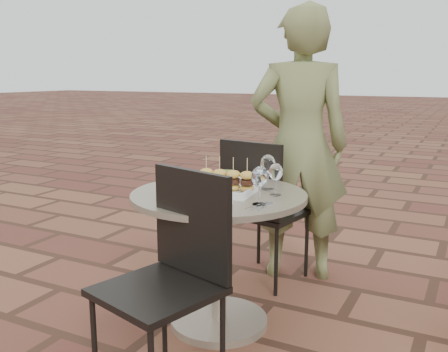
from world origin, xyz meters
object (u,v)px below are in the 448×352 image
at_px(cafe_table, 219,239).
at_px(diner, 299,145).
at_px(plate_sliders, 226,184).
at_px(plate_salmon, 223,178).
at_px(chair_far, 259,200).
at_px(chair_near, 174,262).
at_px(plate_tuna, 200,204).

height_order(cafe_table, diner, diner).
distance_m(cafe_table, plate_sliders, 0.29).
distance_m(cafe_table, plate_salmon, 0.38).
bearing_deg(plate_salmon, chair_far, 77.06).
xyz_separation_m(chair_far, diner, (0.16, 0.25, 0.33)).
distance_m(chair_far, plate_sliders, 0.62).
height_order(cafe_table, chair_near, chair_near).
distance_m(diner, plate_tuna, 1.14).
height_order(chair_far, plate_salmon, chair_far).
xyz_separation_m(cafe_table, plate_sliders, (0.03, 0.02, 0.29)).
bearing_deg(plate_sliders, diner, 82.91).
bearing_deg(cafe_table, plate_salmon, 112.78).
bearing_deg(diner, chair_near, 65.61).
relative_size(cafe_table, plate_sliders, 2.87).
relative_size(chair_near, plate_sliders, 2.97).
xyz_separation_m(chair_far, plate_salmon, (-0.08, -0.35, 0.20)).
relative_size(cafe_table, plate_tuna, 3.96).
height_order(chair_far, plate_tuna, chair_far).
height_order(plate_salmon, plate_sliders, plate_sliders).
height_order(cafe_table, plate_tuna, plate_tuna).
relative_size(chair_far, diner, 0.53).
bearing_deg(plate_tuna, chair_far, 95.02).
xyz_separation_m(chair_near, diner, (0.07, 1.38, 0.33)).
relative_size(diner, plate_tuna, 7.70).
distance_m(cafe_table, diner, 0.95).
height_order(plate_sliders, plate_tuna, plate_sliders).
bearing_deg(plate_tuna, chair_near, -86.30).
distance_m(chair_near, diner, 1.42).
height_order(diner, plate_tuna, diner).
xyz_separation_m(diner, plate_salmon, (-0.24, -0.60, -0.13)).
height_order(chair_near, plate_sliders, chair_near).
bearing_deg(plate_salmon, plate_tuna, -73.67).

